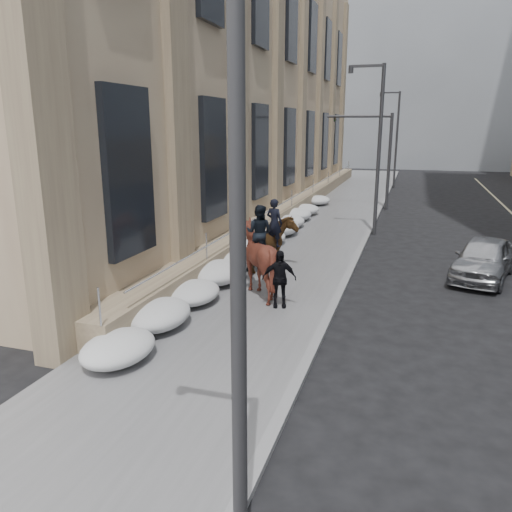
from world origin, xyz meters
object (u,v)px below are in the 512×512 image
at_px(pedestrian, 279,279).
at_px(mounted_horse_left, 271,243).
at_px(mounted_horse_right, 258,256).
at_px(car_silver, 484,258).

bearing_deg(pedestrian, mounted_horse_left, 92.67).
distance_m(mounted_horse_right, car_silver, 8.19).
xyz_separation_m(mounted_horse_right, pedestrian, (0.95, -0.95, -0.36)).
distance_m(pedestrian, car_silver, 7.97).
xyz_separation_m(mounted_horse_left, pedestrian, (1.22, -3.44, -0.19)).
xyz_separation_m(mounted_horse_right, car_silver, (6.97, 4.27, -0.60)).
bearing_deg(car_silver, mounted_horse_right, -132.83).
relative_size(mounted_horse_right, car_silver, 0.65).
bearing_deg(car_silver, mounted_horse_left, -150.56).
height_order(mounted_horse_right, pedestrian, mounted_horse_right).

